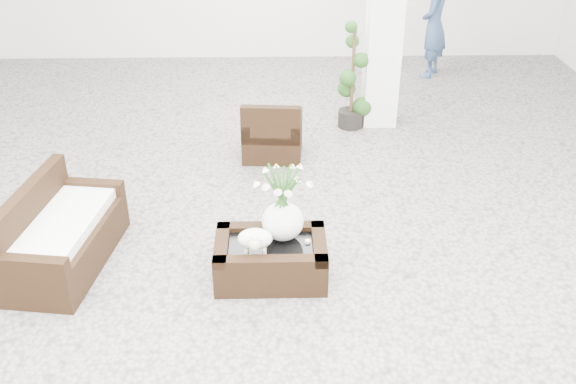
{
  "coord_description": "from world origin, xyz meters",
  "views": [
    {
      "loc": [
        -0.11,
        -4.77,
        3.24
      ],
      "look_at": [
        0.0,
        -0.1,
        0.62
      ],
      "focal_mm": 40.5,
      "sensor_mm": 36.0,
      "label": 1
    }
  ],
  "objects_px": {
    "coffee_table": "(271,260)",
    "armchair": "(273,127)",
    "topiary": "(353,76)",
    "loveseat": "(62,228)"
  },
  "relations": [
    {
      "from": "coffee_table",
      "to": "armchair",
      "type": "height_order",
      "value": "armchair"
    },
    {
      "from": "coffee_table",
      "to": "armchair",
      "type": "distance_m",
      "value": 2.3
    },
    {
      "from": "armchair",
      "to": "coffee_table",
      "type": "bearing_deg",
      "value": 93.95
    },
    {
      "from": "armchair",
      "to": "topiary",
      "type": "bearing_deg",
      "value": -136.41
    },
    {
      "from": "coffee_table",
      "to": "loveseat",
      "type": "height_order",
      "value": "loveseat"
    },
    {
      "from": "coffee_table",
      "to": "armchair",
      "type": "bearing_deg",
      "value": 89.41
    },
    {
      "from": "armchair",
      "to": "topiary",
      "type": "height_order",
      "value": "topiary"
    },
    {
      "from": "loveseat",
      "to": "topiary",
      "type": "xyz_separation_m",
      "value": [
        2.71,
        2.85,
        0.3
      ]
    },
    {
      "from": "armchair",
      "to": "loveseat",
      "type": "relative_size",
      "value": 0.52
    },
    {
      "from": "loveseat",
      "to": "topiary",
      "type": "height_order",
      "value": "topiary"
    }
  ]
}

